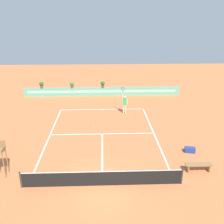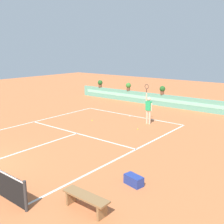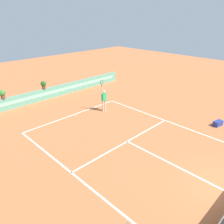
% 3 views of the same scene
% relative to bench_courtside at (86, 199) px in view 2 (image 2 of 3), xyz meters
% --- Properties ---
extents(ground_plane, '(60.00, 60.00, 0.00)m').
position_rel_bench_courtside_xyz_m(ground_plane, '(-5.78, 4.85, -0.38)').
color(ground_plane, '#C66B3D').
extents(court_lines, '(8.32, 11.94, 0.01)m').
position_rel_bench_courtside_xyz_m(court_lines, '(-5.78, 5.57, -0.37)').
color(court_lines, white).
rests_on(court_lines, ground).
extents(back_wall_barrier, '(18.00, 0.21, 1.00)m').
position_rel_bench_courtside_xyz_m(back_wall_barrier, '(-5.78, 15.24, 0.12)').
color(back_wall_barrier, '#60A88E').
rests_on(back_wall_barrier, ground).
extents(bench_courtside, '(1.60, 0.44, 0.51)m').
position_rel_bench_courtside_xyz_m(bench_courtside, '(0.00, 0.00, 0.00)').
color(bench_courtside, olive).
rests_on(bench_courtside, ground).
extents(gear_bag, '(0.76, 0.49, 0.36)m').
position_rel_bench_courtside_xyz_m(gear_bag, '(0.23, 2.22, -0.20)').
color(gear_bag, navy).
rests_on(gear_bag, ground).
extents(tennis_player, '(0.62, 0.25, 2.58)m').
position_rel_bench_courtside_xyz_m(tennis_player, '(-3.65, 9.62, 0.67)').
color(tennis_player, beige).
rests_on(tennis_player, ground).
extents(tennis_ball_near_baseline, '(0.07, 0.07, 0.07)m').
position_rel_bench_courtside_xyz_m(tennis_ball_near_baseline, '(-3.43, 8.07, -0.34)').
color(tennis_ball_near_baseline, '#CCE033').
rests_on(tennis_ball_near_baseline, ground).
extents(tennis_ball_mid_court, '(0.07, 0.07, 0.07)m').
position_rel_bench_courtside_xyz_m(tennis_ball_mid_court, '(-7.02, 7.89, -0.34)').
color(tennis_ball_mid_court, '#CCE033').
rests_on(tennis_ball_mid_court, ground).
extents(potted_plant_far_left, '(0.48, 0.48, 0.72)m').
position_rel_bench_courtside_xyz_m(potted_plant_far_left, '(-12.67, 15.24, 1.04)').
color(potted_plant_far_left, brown).
rests_on(potted_plant_far_left, back_wall_barrier).
extents(potted_plant_left, '(0.48, 0.48, 0.72)m').
position_rel_bench_courtside_xyz_m(potted_plant_left, '(-9.22, 15.24, 1.04)').
color(potted_plant_left, brown).
rests_on(potted_plant_left, back_wall_barrier).
extents(potted_plant_centre, '(0.48, 0.48, 0.72)m').
position_rel_bench_courtside_xyz_m(potted_plant_centre, '(-5.70, 15.24, 1.04)').
color(potted_plant_centre, brown).
rests_on(potted_plant_centre, back_wall_barrier).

